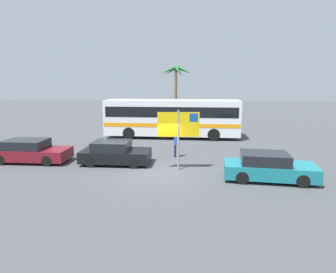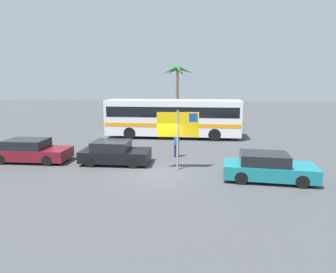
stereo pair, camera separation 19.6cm
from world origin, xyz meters
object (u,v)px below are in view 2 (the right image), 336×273
at_px(car_black, 115,153).
at_px(ferry_sign, 179,127).
at_px(pedestrian_crossing_lot, 177,142).
at_px(bus_front_coach, 173,117).
at_px(car_maroon, 30,151).
at_px(car_teal, 267,167).

bearing_deg(car_black, ferry_sign, -12.83).
bearing_deg(pedestrian_crossing_lot, bus_front_coach, 0.80).
relative_size(car_black, pedestrian_crossing_lot, 2.38).
distance_m(bus_front_coach, ferry_sign, 9.33).
relative_size(bus_front_coach, car_maroon, 2.50).
xyz_separation_m(car_teal, pedestrian_crossing_lot, (-4.65, 3.88, 0.33)).
relative_size(bus_front_coach, car_black, 2.85).
height_order(car_maroon, car_black, same).
bearing_deg(car_teal, car_maroon, 176.14).
distance_m(bus_front_coach, car_maroon, 11.54).
bearing_deg(bus_front_coach, ferry_sign, -82.88).
relative_size(car_maroon, car_black, 1.14).
bearing_deg(ferry_sign, car_black, 163.08).
distance_m(car_maroon, pedestrian_crossing_lot, 8.75).
xyz_separation_m(bus_front_coach, pedestrian_crossing_lot, (0.84, -6.62, -0.81)).
bearing_deg(car_maroon, car_teal, -9.39).
distance_m(car_teal, car_black, 8.35).
distance_m(bus_front_coach, pedestrian_crossing_lot, 6.72).
height_order(ferry_sign, pedestrian_crossing_lot, ferry_sign).
bearing_deg(car_black, car_maroon, -179.82).
distance_m(car_black, pedestrian_crossing_lot, 3.91).
distance_m(car_maroon, car_black, 5.09).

